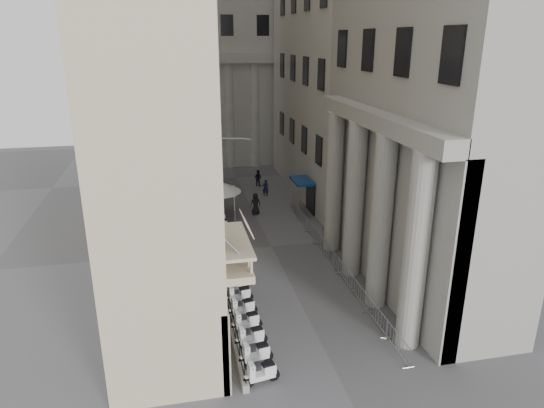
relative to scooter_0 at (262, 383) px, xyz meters
The scene contains 35 objects.
left_building 24.72m from the scooter_0, 102.83° to the left, with size 5.00×36.00×34.00m, color #C1B194.
far_building 46.14m from the scooter_0, 85.38° to the left, with size 22.00×10.00×30.00m, color #B4B1AA.
iron_fence 13.52m from the scooter_0, 93.33° to the left, with size 0.30×28.00×1.40m, color black, non-canonical shape.
blue_awning 22.82m from the scooter_0, 70.38° to the left, with size 1.60×3.00×3.00m, color navy, non-canonical shape.
flag 0.69m from the scooter_0, 134.41° to the left, with size 1.00×1.40×8.20m, color #9E0C11, non-canonical shape.
scooter_0 is the anchor object (origin of this frame).
scooter_1 1.41m from the scooter_0, 90.00° to the left, with size 0.56×1.40×1.50m, color white, non-canonical shape.
scooter_2 2.82m from the scooter_0, 90.00° to the left, with size 0.56×1.40×1.50m, color white, non-canonical shape.
scooter_3 4.23m from the scooter_0, 90.00° to the left, with size 0.56×1.40×1.50m, color white, non-canonical shape.
scooter_4 5.64m from the scooter_0, 90.00° to the left, with size 0.56×1.40×1.50m, color white, non-canonical shape.
scooter_5 7.05m from the scooter_0, 90.00° to the left, with size 0.56×1.40×1.50m, color white, non-canonical shape.
scooter_6 8.46m from the scooter_0, 90.00° to the left, with size 0.56×1.40×1.50m, color white, non-canonical shape.
scooter_7 9.87m from the scooter_0, 90.00° to the left, with size 0.56×1.40×1.50m, color white, non-canonical shape.
scooter_8 11.28m from the scooter_0, 90.00° to the left, with size 0.56×1.40×1.50m, color white, non-canonical shape.
scooter_9 12.69m from the scooter_0, 90.00° to the left, with size 0.56×1.40×1.50m, color white, non-canonical shape.
scooter_10 14.10m from the scooter_0, 90.00° to the left, with size 0.56×1.40×1.50m, color white, non-canonical shape.
scooter_11 15.51m from the scooter_0, 90.00° to the left, with size 0.56×1.40×1.50m, color white, non-canonical shape.
scooter_12 16.92m from the scooter_0, 90.00° to the left, with size 0.56×1.40×1.50m, color white, non-canonical shape.
scooter_13 18.33m from the scooter_0, 90.00° to the left, with size 0.56×1.40×1.50m, color white, non-canonical shape.
scooter_14 19.74m from the scooter_0, 90.00° to the left, with size 0.56×1.40×1.50m, color white, non-canonical shape.
barrier_0 6.99m from the scooter_0, ahead, with size 0.60×2.40×1.10m, color #A5A8AD, non-canonical shape.
barrier_1 7.70m from the scooter_0, 25.69° to the left, with size 0.60×2.40×1.10m, color #A5A8AD, non-canonical shape.
barrier_2 9.07m from the scooter_0, 40.08° to the left, with size 0.60×2.40×1.10m, color #A5A8AD, non-canonical shape.
barrier_3 10.85m from the scooter_0, 50.24° to the left, with size 0.60×2.40×1.10m, color #A5A8AD, non-canonical shape.
barrier_4 12.87m from the scooter_0, 57.37° to the left, with size 0.60×2.40×1.10m, color #A5A8AD, non-canonical shape.
barrier_5 15.03m from the scooter_0, 62.52° to the left, with size 0.60×2.40×1.10m, color #A5A8AD, non-canonical shape.
barrier_6 17.29m from the scooter_0, 66.34° to the left, with size 0.60×2.40×1.10m, color #A5A8AD, non-canonical shape.
barrier_7 19.61m from the scooter_0, 69.28° to the left, with size 0.60×2.40×1.10m, color #A5A8AD, non-canonical shape.
barrier_8 21.96m from the scooter_0, 71.58° to the left, with size 0.60×2.40×1.10m, color #A5A8AD, non-canonical shape.
security_tent 22.15m from the scooter_0, 89.66° to the left, with size 4.05×4.05×3.29m.
street_lamp 18.64m from the scooter_0, 88.42° to the left, with size 2.44×0.82×7.65m.
info_kiosk 13.06m from the scooter_0, 92.99° to the left, with size 0.33×0.81×1.68m.
pedestrian_a 27.27m from the scooter_0, 78.52° to the left, with size 0.60×0.40×1.65m, color black.
pedestrian_b 30.77m from the scooter_0, 80.03° to the left, with size 0.83×0.65×1.70m, color black.
pedestrian_c 22.18m from the scooter_0, 80.70° to the left, with size 0.93×0.61×1.91m, color black.
Camera 1 is at (-6.75, -13.15, 14.70)m, focal length 32.00 mm.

